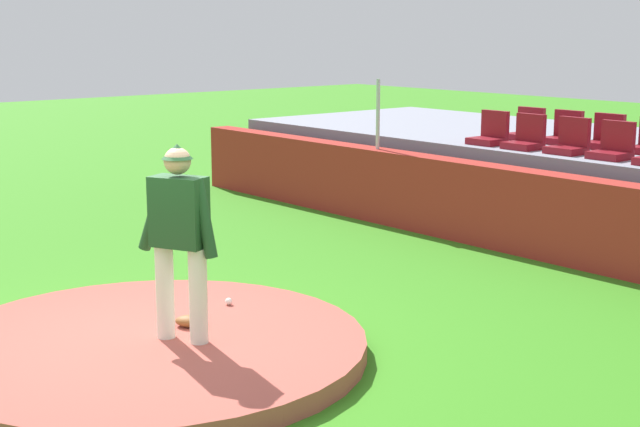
{
  "coord_description": "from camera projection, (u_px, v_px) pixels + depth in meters",
  "views": [
    {
      "loc": [
        7.19,
        -4.0,
        2.97
      ],
      "look_at": [
        0.0,
        2.06,
        1.08
      ],
      "focal_mm": 51.91,
      "sensor_mm": 36.0,
      "label": 1
    }
  ],
  "objects": [
    {
      "name": "ground_plane",
      "position": [
        149.0,
        357.0,
        8.5
      ],
      "size": [
        60.0,
        60.0,
        0.0
      ],
      "primitive_type": "plane",
      "color": "#35821B"
    },
    {
      "name": "pitchers_mound",
      "position": [
        149.0,
        348.0,
        8.48
      ],
      "size": [
        4.01,
        4.01,
        0.18
      ],
      "primitive_type": "cylinder",
      "color": "#AD5044",
      "rests_on": "ground_plane"
    },
    {
      "name": "pitcher",
      "position": [
        179.0,
        228.0,
        8.22
      ],
      "size": [
        0.78,
        0.46,
        1.8
      ],
      "rotation": [
        0.0,
        0.0,
        0.45
      ],
      "color": "white",
      "rests_on": "pitchers_mound"
    },
    {
      "name": "baseball",
      "position": [
        229.0,
        301.0,
        9.48
      ],
      "size": [
        0.07,
        0.07,
        0.07
      ],
      "primitive_type": "sphere",
      "color": "white",
      "rests_on": "pitchers_mound"
    },
    {
      "name": "fielding_glove",
      "position": [
        191.0,
        321.0,
        8.78
      ],
      "size": [
        0.36,
        0.35,
        0.11
      ],
      "primitive_type": "ellipsoid",
      "rotation": [
        0.0,
        0.0,
        3.85
      ],
      "color": "brown",
      "rests_on": "pitchers_mound"
    },
    {
      "name": "brick_barrier",
      "position": [
        543.0,
        215.0,
        12.11
      ],
      "size": [
        15.03,
        0.4,
        1.13
      ],
      "primitive_type": "cube",
      "color": "#A32922",
      "rests_on": "ground_plane"
    },
    {
      "name": "fence_post_left",
      "position": [
        378.0,
        114.0,
        14.25
      ],
      "size": [
        0.06,
        0.06,
        1.08
      ],
      "primitive_type": "cylinder",
      "color": "silver",
      "rests_on": "brick_barrier"
    },
    {
      "name": "stadium_chair_0",
      "position": [
        490.0,
        134.0,
        13.89
      ],
      "size": [
        0.48,
        0.44,
        0.5
      ],
      "rotation": [
        0.0,
        0.0,
        3.14
      ],
      "color": "maroon",
      "rests_on": "bleacher_platform"
    },
    {
      "name": "stadium_chair_1",
      "position": [
        526.0,
        138.0,
        13.36
      ],
      "size": [
        0.48,
        0.44,
        0.5
      ],
      "rotation": [
        0.0,
        0.0,
        3.14
      ],
      "color": "maroon",
      "rests_on": "bleacher_platform"
    },
    {
      "name": "stadium_chair_2",
      "position": [
        570.0,
        142.0,
        12.86
      ],
      "size": [
        0.48,
        0.44,
        0.5
      ],
      "rotation": [
        0.0,
        0.0,
        3.14
      ],
      "color": "maroon",
      "rests_on": "bleacher_platform"
    },
    {
      "name": "stadium_chair_3",
      "position": [
        613.0,
        147.0,
        12.35
      ],
      "size": [
        0.48,
        0.44,
        0.5
      ],
      "rotation": [
        0.0,
        0.0,
        3.14
      ],
      "color": "maroon",
      "rests_on": "bleacher_platform"
    },
    {
      "name": "stadium_chair_6",
      "position": [
        527.0,
        130.0,
        14.46
      ],
      "size": [
        0.48,
        0.44,
        0.5
      ],
      "rotation": [
        0.0,
        0.0,
        3.14
      ],
      "color": "maroon",
      "rests_on": "bleacher_platform"
    },
    {
      "name": "stadium_chair_7",
      "position": [
        564.0,
        133.0,
        13.94
      ],
      "size": [
        0.48,
        0.44,
        0.5
      ],
      "rotation": [
        0.0,
        0.0,
        3.14
      ],
      "color": "maroon",
      "rests_on": "bleacher_platform"
    },
    {
      "name": "stadium_chair_8",
      "position": [
        605.0,
        138.0,
        13.41
      ],
      "size": [
        0.48,
        0.44,
        0.5
      ],
      "rotation": [
        0.0,
        0.0,
        3.14
      ],
      "color": "maroon",
      "rests_on": "bleacher_platform"
    }
  ]
}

